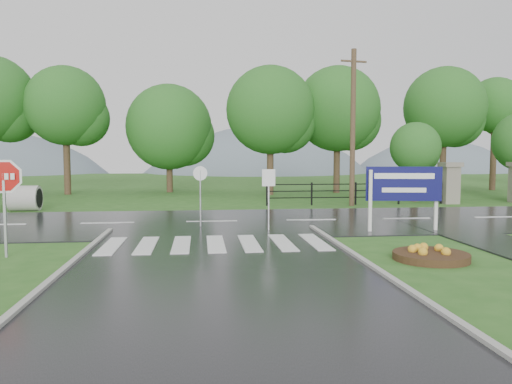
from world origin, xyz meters
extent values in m
plane|color=#2B5D1F|center=(0.00, 0.00, 0.00)|extent=(120.00, 120.00, 0.00)
cube|color=black|center=(0.00, 10.00, 0.00)|extent=(90.00, 8.00, 0.04)
cube|color=#262628|center=(8.50, 4.00, 0.00)|extent=(2.20, 11.00, 0.04)
cube|color=silver|center=(-3.00, 5.00, 0.06)|extent=(0.50, 2.80, 0.02)
cube|color=silver|center=(-2.00, 5.00, 0.06)|extent=(0.50, 2.80, 0.02)
cube|color=silver|center=(-1.00, 5.00, 0.06)|extent=(0.50, 2.80, 0.02)
cube|color=silver|center=(0.00, 5.00, 0.06)|extent=(0.50, 2.80, 0.02)
cube|color=silver|center=(1.00, 5.00, 0.06)|extent=(0.50, 2.80, 0.02)
cube|color=silver|center=(2.00, 5.00, 0.06)|extent=(0.50, 2.80, 0.02)
cube|color=silver|center=(3.00, 5.00, 0.06)|extent=(0.50, 2.80, 0.02)
cube|color=gray|center=(13.00, 16.00, 1.00)|extent=(0.80, 0.80, 2.00)
cube|color=#6B6659|center=(13.00, 16.00, 2.12)|extent=(1.00, 1.00, 0.24)
cube|color=black|center=(7.75, 16.00, 0.40)|extent=(9.50, 0.05, 0.05)
cube|color=black|center=(7.75, 16.00, 0.75)|extent=(9.50, 0.05, 0.05)
cube|color=black|center=(7.75, 16.00, 1.10)|extent=(9.50, 0.05, 0.05)
cube|color=black|center=(3.00, 16.00, 0.60)|extent=(0.08, 0.08, 1.20)
cube|color=black|center=(12.50, 16.00, 0.60)|extent=(0.08, 0.08, 1.20)
sphere|color=slate|center=(-28.00, 65.00, -14.40)|extent=(40.00, 40.00, 40.00)
sphere|color=slate|center=(8.00, 65.00, -17.28)|extent=(48.00, 48.00, 48.00)
sphere|color=slate|center=(36.00, 65.00, -12.96)|extent=(36.00, 36.00, 36.00)
cylinder|color=#9E9B93|center=(-8.70, 15.00, 0.60)|extent=(1.30, 1.20, 1.20)
cube|color=#939399|center=(-5.50, 3.94, 1.01)|extent=(0.06, 0.06, 2.02)
cylinder|color=white|center=(-5.50, 3.96, 2.12)|extent=(1.19, 0.27, 1.21)
cylinder|color=#B9100C|center=(-5.50, 3.94, 2.12)|extent=(1.04, 0.25, 1.05)
cube|color=silver|center=(5.36, 6.90, 1.08)|extent=(0.12, 0.12, 2.16)
cube|color=silver|center=(7.73, 6.90, 1.08)|extent=(0.12, 0.12, 2.16)
cube|color=#0B0B4A|center=(6.54, 6.90, 1.67)|extent=(2.57, 0.47, 1.19)
cube|color=white|center=(6.54, 6.87, 1.94)|extent=(2.02, 0.33, 0.19)
cube|color=white|center=(6.54, 6.87, 1.46)|extent=(1.49, 0.25, 0.16)
cylinder|color=#332111|center=(5.40, 2.39, 0.10)|extent=(1.91, 1.91, 0.19)
cube|color=#939399|center=(1.93, 7.63, 1.02)|extent=(0.04, 0.04, 2.03)
cube|color=white|center=(1.93, 7.61, 1.87)|extent=(0.48, 0.11, 0.59)
cylinder|color=#939399|center=(-0.44, 8.63, 1.05)|extent=(0.06, 0.06, 2.10)
cylinder|color=white|center=(-0.44, 8.61, 1.99)|extent=(0.51, 0.15, 0.52)
cylinder|color=#473523|center=(7.39, 15.50, 4.01)|extent=(0.27, 0.27, 8.02)
cube|color=brown|center=(7.39, 15.50, 7.40)|extent=(1.42, 0.34, 0.09)
cylinder|color=#3D2B1C|center=(11.66, 17.50, 1.28)|extent=(0.42, 0.42, 2.56)
sphere|color=#205D1D|center=(11.66, 17.50, 3.07)|extent=(2.83, 2.83, 2.83)
camera|label=1|loc=(-0.44, -9.58, 2.71)|focal=35.00mm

